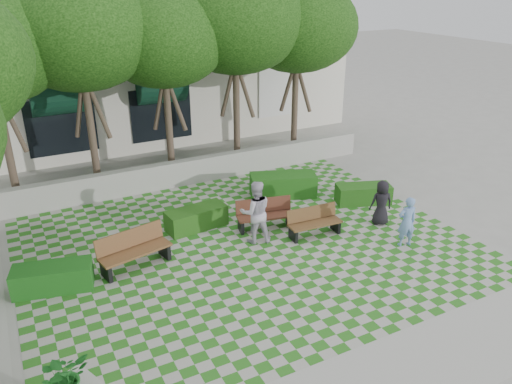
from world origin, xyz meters
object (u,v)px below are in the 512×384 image
person_blue (407,222)px  person_dark (381,203)px  bench_mid (265,215)px  hedge_east (363,194)px  hedge_midleft (196,218)px  bench_west (134,250)px  person_white (256,212)px  bench_east (314,222)px  hedge_west (53,278)px  hedge_midright (283,185)px

person_blue → person_dark: bearing=-87.5°
person_blue → person_dark: person_blue is taller
bench_mid → person_dark: 3.54m
hedge_east → person_blue: (-0.79, -2.82, 0.43)m
hedge_east → hedge_midleft: size_ratio=0.98×
bench_west → person_white: size_ratio=1.06×
bench_west → person_dark: (7.30, -1.03, 0.23)m
bench_east → person_white: 1.82m
bench_west → person_dark: 7.37m
hedge_east → person_white: 4.49m
bench_east → hedge_midleft: 3.51m
hedge_west → person_dark: size_ratio=1.31×
bench_west → hedge_east: (7.81, 0.42, -0.16)m
bench_west → bench_east: bearing=-20.4°
hedge_midleft → hedge_west: bearing=-161.7°
hedge_east → person_dark: 1.59m
bench_mid → person_white: 1.00m
hedge_west → person_dark: bearing=-5.6°
bench_mid → hedge_midright: size_ratio=0.80×
bench_east → hedge_west: size_ratio=0.89×
bench_mid → person_blue: (2.99, -2.75, 0.31)m
hedge_west → hedge_midleft: bearing=18.3°
hedge_midright → person_white: bearing=-133.8°
person_blue → bench_east: bearing=-27.8°
hedge_west → person_white: (5.44, -0.14, 0.60)m
hedge_midleft → person_white: 2.05m
hedge_west → person_blue: 9.34m
bench_mid → hedge_midleft: bench_mid is taller
hedge_west → person_dark: (9.32, -0.92, 0.38)m
person_blue → bench_mid: bearing=-29.0°
hedge_west → person_blue: bearing=-14.2°
bench_mid → hedge_east: bearing=13.6°
bench_mid → bench_west: 4.06m
bench_west → person_dark: size_ratio=1.40×
hedge_midleft → hedge_west: size_ratio=0.99×
person_white → person_blue: bearing=164.5°
hedge_midright → hedge_west: size_ratio=1.21×
person_dark → hedge_west: bearing=12.4°
bench_mid → person_white: (-0.63, -0.60, 0.49)m
person_white → bench_west: bearing=10.9°
bench_east → person_dark: 2.24m
hedge_east → person_dark: (-0.52, -1.45, 0.39)m
hedge_west → bench_east: bearing=-4.7°
person_dark → person_white: (-3.88, 0.78, 0.22)m
hedge_east → hedge_west: hedge_west is taller
hedge_midright → person_white: person_white is taller
person_blue → person_dark: (0.27, 1.37, -0.04)m
bench_east → hedge_east: 2.94m
hedge_east → hedge_midright: size_ratio=0.81×
bench_east → hedge_midright: bearing=81.3°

